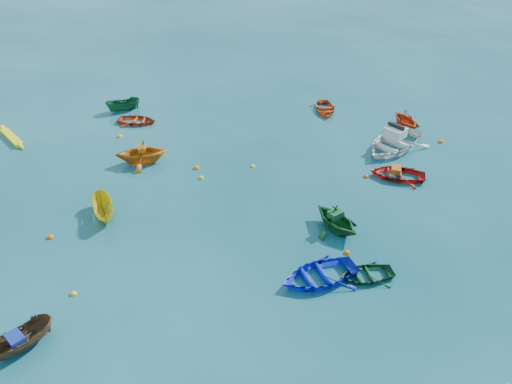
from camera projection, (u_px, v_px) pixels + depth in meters
The scene contains 27 objects.
ground at pixel (206, 249), 24.62m from camera, with size 160.00×160.00×0.00m, color #0A414C.
sampan_brown_mid at pixel (24, 348), 19.76m from camera, with size 1.03×2.72×1.05m, color #54381E.
dinghy_blue_se at pixel (318, 279), 22.92m from camera, with size 2.63×3.67×0.76m, color #1024CE.
dinghy_orange_w at pixel (143, 162), 31.36m from camera, with size 2.72×3.15×1.66m, color #CD6B13.
sampan_yellow_mid at pixel (105, 216), 26.83m from camera, with size 1.04×2.76×1.07m, color gold.
dinghy_green_e at pixel (365, 277), 23.02m from camera, with size 1.86×2.60×0.54m, color #0F411D.
dinghy_red_nw at pixel (137, 123), 35.80m from camera, with size 1.97×2.76×0.57m, color #B8350F.
dinghy_green_n at pixel (335, 229), 25.89m from camera, with size 2.46×2.86×1.50m, color #124E1D.
dinghy_red_ne at pixel (396, 177), 29.97m from camera, with size 2.32×3.24×0.67m, color #B5170F.
dinghy_red_far at pixel (325, 111), 37.38m from camera, with size 2.04×2.86×0.59m, color #CE4311.
dinghy_orange_far at pixel (404, 127), 35.30m from camera, with size 2.21×2.57×1.35m, color #C43C12.
sampan_green_far at pixel (124, 110), 37.50m from camera, with size 0.96×2.54×0.98m, color #125028.
kayak_yellow at pixel (13, 140), 33.77m from camera, with size 0.52×3.60×0.36m, color yellow, non-canonical shape.
motorboat_white at pixel (393, 148), 32.85m from camera, with size 3.54×4.95×1.63m, color white.
tarp_blue_a at pixel (15, 339), 19.27m from camera, with size 0.73×0.55×0.35m, color navy.
tarp_orange_a at pixel (142, 149), 30.81m from camera, with size 0.59×0.45×0.29m, color orange.
tarp_green_b at pixel (335, 214), 25.43m from camera, with size 0.70×0.53×0.34m, color #134F25.
tarp_orange_b at pixel (396, 170), 29.70m from camera, with size 0.71×0.54×0.34m, color #B15B12.
buoy_or_a at pixel (51, 238), 25.33m from camera, with size 0.34×0.34×0.34m, color #E45D0C.
buoy_ye_a at pixel (74, 294), 22.14m from camera, with size 0.30×0.30×0.30m, color yellow.
buoy_or_b at pixel (347, 253), 24.37m from camera, with size 0.31×0.31×0.31m, color orange.
buoy_ye_b at pixel (120, 137), 34.09m from camera, with size 0.37×0.37×0.37m, color gold.
buoy_or_c at pixel (196, 168), 30.76m from camera, with size 0.37×0.37×0.37m, color orange.
buoy_ye_c at pixel (201, 178), 29.84m from camera, with size 0.32×0.32×0.32m, color yellow.
buoy_or_d at pixel (366, 177), 29.96m from camera, with size 0.32×0.32×0.32m, color #D54B0B.
buoy_ye_d at pixel (253, 167), 30.92m from camera, with size 0.29×0.29×0.29m, color #FFF11A.
buoy_or_e at pixel (441, 142), 33.47m from camera, with size 0.36×0.36×0.36m, color #D4630B.
Camera 1 is at (11.30, -14.98, 16.38)m, focal length 35.00 mm.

